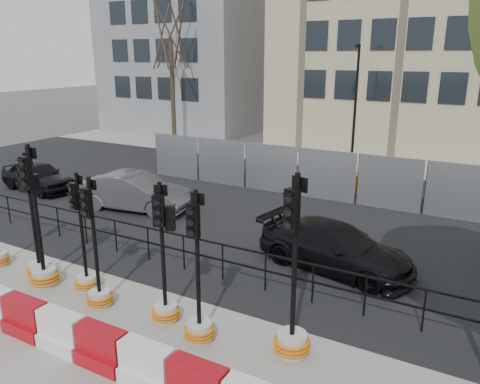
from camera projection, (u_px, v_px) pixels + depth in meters
The scene contains 20 objects.
ground at pixel (156, 289), 11.47m from camera, with size 120.00×120.00×0.00m, color #51514C.
sidewalk_near at pixel (56, 354), 8.95m from camera, with size 40.00×6.00×0.02m, color gray.
road at pixel (276, 209), 17.33m from camera, with size 40.00×14.00×0.03m, color black.
sidewalk_far at pixel (347, 162), 24.87m from camera, with size 40.00×4.00×0.02m, color gray.
building_grey at pixel (191, 33), 34.44m from camera, with size 11.00×9.06×14.00m.
kerb_railing at pixel (184, 246), 12.28m from camera, with size 18.00×0.04×1.00m.
heras_fencing at pixel (318, 177), 19.29m from camera, with size 14.33×1.72×2.00m.
lamp_post_far at pixel (355, 103), 22.87m from camera, with size 0.12×0.56×6.00m.
tree_bare_far at pixel (170, 34), 27.71m from camera, with size 2.00×2.00×9.00m.
barrier_row at pixel (62, 333), 9.02m from camera, with size 15.70×0.50×0.80m.
traffic_signal_b at pixel (37, 249), 11.85m from camera, with size 0.65×0.65×3.28m.
traffic_signal_c at pixel (42, 258), 11.44m from camera, with size 0.70×0.70×3.57m.
traffic_signal_d at pixel (85, 263), 11.24m from camera, with size 0.58×0.58×2.95m.
traffic_signal_e at pixel (98, 281), 10.52m from camera, with size 0.60×0.60×3.05m.
traffic_signal_f at pixel (165, 290), 9.90m from camera, with size 0.61×0.61×3.11m.
traffic_signal_g at pixel (199, 311), 9.24m from camera, with size 0.62×0.62×3.16m.
traffic_signal_h at pixel (292, 320), 8.78m from camera, with size 0.71×0.71×3.59m.
car_a at pixel (38, 176), 19.59m from camera, with size 3.86×1.91×1.27m, color black.
car_b at pixel (135, 192), 17.14m from camera, with size 4.36×2.09×1.38m, color #48484D.
car_c at pixel (335, 247), 12.39m from camera, with size 4.49×2.45×1.23m, color black.
Camera 1 is at (6.83, -8.01, 5.53)m, focal length 35.00 mm.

